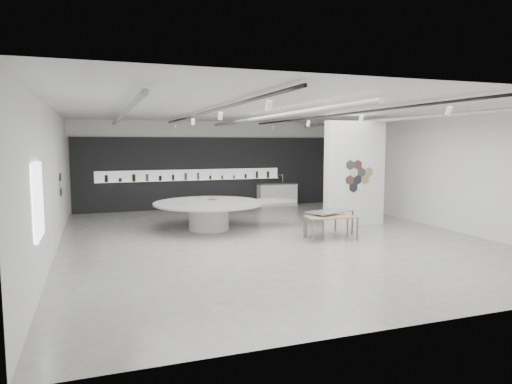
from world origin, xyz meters
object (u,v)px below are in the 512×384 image
object	(u,v)px
partition_column	(355,174)
kitchen_counter	(277,195)
display_island	(211,212)
sample_table_wood	(331,218)
sample_table_stone	(330,213)

from	to	relation	value
partition_column	kitchen_counter	size ratio (longest dim) A/B	1.97
display_island	sample_table_wood	size ratio (longest dim) A/B	3.28
sample_table_stone	kitchen_counter	world-z (taller)	kitchen_counter
sample_table_stone	sample_table_wood	bearing A→B (deg)	-116.08
partition_column	sample_table_stone	bearing A→B (deg)	-141.52
sample_table_wood	kitchen_counter	world-z (taller)	kitchen_counter
display_island	sample_table_wood	world-z (taller)	display_island
kitchen_counter	display_island	bearing A→B (deg)	-128.88
sample_table_stone	kitchen_counter	xyz separation A→B (m)	(1.02, 6.84, -0.20)
partition_column	display_island	world-z (taller)	partition_column
kitchen_counter	sample_table_wood	bearing A→B (deg)	-96.42
sample_table_wood	sample_table_stone	distance (m)	0.57
sample_table_wood	sample_table_stone	xyz separation A→B (m)	(0.25, 0.51, 0.07)
display_island	sample_table_stone	size ratio (longest dim) A/B	3.01
partition_column	sample_table_stone	distance (m)	2.39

